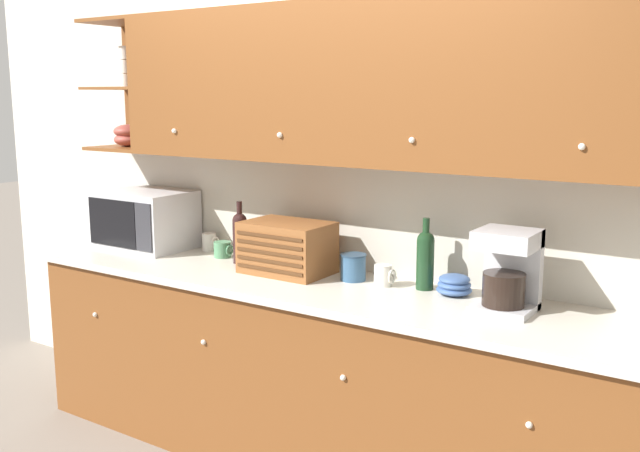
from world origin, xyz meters
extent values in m
plane|color=slate|center=(0.00, 0.00, 0.00)|extent=(24.00, 24.00, 0.00)
cube|color=beige|center=(0.00, 0.03, 1.30)|extent=(5.60, 0.06, 2.60)
cube|color=brown|center=(0.00, -0.32, 0.46)|extent=(3.20, 0.65, 0.92)
cube|color=beige|center=(0.00, -0.34, 0.94)|extent=(3.22, 0.68, 0.04)
sphere|color=white|center=(-1.20, -0.65, 0.66)|extent=(0.03, 0.03, 0.03)
sphere|color=white|center=(-0.40, -0.65, 0.66)|extent=(0.03, 0.03, 0.03)
sphere|color=white|center=(0.40, -0.65, 0.66)|extent=(0.03, 0.03, 0.03)
sphere|color=white|center=(1.20, -0.65, 0.66)|extent=(0.03, 0.03, 0.03)
cube|color=beige|center=(0.00, -0.01, 1.24)|extent=(3.20, 0.01, 0.57)
cube|color=brown|center=(0.21, -0.18, 1.90)|extent=(2.78, 0.36, 0.75)
cube|color=brown|center=(-1.39, -0.01, 1.90)|extent=(0.42, 0.02, 0.75)
cube|color=brown|center=(-1.39, -0.18, 1.53)|extent=(0.42, 0.36, 0.02)
cube|color=brown|center=(-1.39, -0.18, 1.88)|extent=(0.42, 0.36, 0.02)
cube|color=brown|center=(-1.39, -0.18, 2.26)|extent=(0.42, 0.36, 0.02)
sphere|color=white|center=(-0.83, -0.37, 1.66)|extent=(0.03, 0.03, 0.03)
sphere|color=white|center=(-0.14, -0.37, 1.66)|extent=(0.03, 0.03, 0.03)
sphere|color=white|center=(0.56, -0.37, 1.66)|extent=(0.03, 0.03, 0.03)
sphere|color=white|center=(1.25, -0.37, 1.66)|extent=(0.03, 0.03, 0.03)
ellipsoid|color=#9E473D|center=(-1.39, -0.18, 1.58)|extent=(0.18, 0.18, 0.08)
ellipsoid|color=#9E473D|center=(-1.39, -0.18, 1.63)|extent=(0.18, 0.18, 0.08)
cylinder|color=silver|center=(-1.39, -0.18, 1.93)|extent=(0.07, 0.07, 0.08)
cylinder|color=silver|center=(-1.39, -0.18, 2.01)|extent=(0.07, 0.07, 0.08)
cylinder|color=silver|center=(-1.39, -0.18, 2.09)|extent=(0.07, 0.07, 0.08)
cube|color=silver|center=(-1.24, -0.22, 1.12)|extent=(0.55, 0.38, 0.34)
cube|color=black|center=(-1.30, -0.41, 1.12)|extent=(0.38, 0.01, 0.27)
cube|color=#2D2D33|center=(-1.05, -0.41, 1.12)|extent=(0.12, 0.01, 0.27)
cylinder|color=silver|center=(-0.87, -0.08, 1.01)|extent=(0.08, 0.08, 0.10)
torus|color=silver|center=(-0.82, -0.08, 1.01)|extent=(0.01, 0.07, 0.07)
cylinder|color=#4C845B|center=(-0.69, -0.17, 1.00)|extent=(0.10, 0.10, 0.09)
torus|color=#4C845B|center=(-0.64, -0.17, 1.00)|extent=(0.01, 0.06, 0.06)
cylinder|color=black|center=(-0.52, -0.22, 1.07)|extent=(0.08, 0.08, 0.23)
sphere|color=black|center=(-0.52, -0.22, 1.19)|extent=(0.08, 0.08, 0.08)
cylinder|color=black|center=(-0.52, -0.22, 1.25)|extent=(0.03, 0.03, 0.08)
cube|color=brown|center=(-0.18, -0.25, 1.09)|extent=(0.43, 0.30, 0.26)
cube|color=#4B2C16|center=(-0.18, -0.41, 1.00)|extent=(0.40, 0.01, 0.02)
cube|color=#4B2C16|center=(-0.18, -0.41, 1.04)|extent=(0.40, 0.01, 0.02)
cube|color=#4B2C16|center=(-0.18, -0.41, 1.09)|extent=(0.40, 0.01, 0.02)
cube|color=#4B2C16|center=(-0.18, -0.41, 1.13)|extent=(0.40, 0.01, 0.02)
cube|color=#4B2C16|center=(-0.18, -0.41, 1.17)|extent=(0.40, 0.01, 0.02)
cylinder|color=#33567A|center=(0.17, -0.20, 1.02)|extent=(0.12, 0.12, 0.12)
cylinder|color=navy|center=(0.17, -0.20, 1.08)|extent=(0.13, 0.13, 0.01)
cylinder|color=silver|center=(0.35, -0.21, 1.01)|extent=(0.08, 0.08, 0.10)
torus|color=silver|center=(0.39, -0.21, 1.01)|extent=(0.01, 0.07, 0.07)
cylinder|color=#19381E|center=(0.53, -0.15, 1.07)|extent=(0.08, 0.08, 0.23)
sphere|color=#19381E|center=(0.53, -0.15, 1.19)|extent=(0.08, 0.08, 0.08)
cylinder|color=#19381E|center=(0.53, -0.15, 1.25)|extent=(0.03, 0.03, 0.08)
ellipsoid|color=#3D5B93|center=(0.69, -0.16, 0.98)|extent=(0.16, 0.16, 0.05)
ellipsoid|color=#3D5B93|center=(0.69, -0.16, 1.00)|extent=(0.15, 0.15, 0.04)
ellipsoid|color=#3D5B93|center=(0.69, -0.16, 1.03)|extent=(0.14, 0.14, 0.04)
cube|color=#B7B7BC|center=(0.96, -0.28, 0.97)|extent=(0.24, 0.23, 0.03)
cylinder|color=black|center=(0.96, -0.30, 1.05)|extent=(0.18, 0.18, 0.14)
cube|color=#B7B7BC|center=(0.96, -0.19, 1.13)|extent=(0.24, 0.05, 0.35)
cube|color=#B7B7BC|center=(0.96, -0.28, 1.26)|extent=(0.24, 0.23, 0.08)
camera|label=1|loc=(1.90, -3.10, 1.85)|focal=40.00mm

